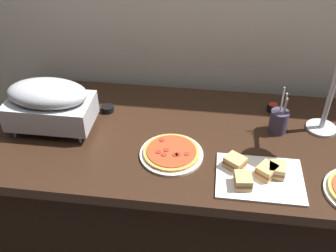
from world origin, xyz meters
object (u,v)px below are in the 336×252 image
(sandwich_platter, at_px, (257,174))
(sauce_cup_near, at_px, (108,108))
(pizza_plate_center, at_px, (171,153))
(utensil_holder, at_px, (279,121))
(sauce_cup_far, at_px, (273,107))
(chafing_dish, at_px, (49,103))

(sandwich_platter, relative_size, sauce_cup_near, 5.61)
(pizza_plate_center, height_order, utensil_holder, utensil_holder)
(sauce_cup_near, distance_m, sauce_cup_far, 0.83)
(sandwich_platter, xyz_separation_m, sauce_cup_far, (0.10, 0.50, 0.00))
(chafing_dish, xyz_separation_m, utensil_holder, (1.04, 0.11, -0.09))
(pizza_plate_center, distance_m, utensil_holder, 0.53)
(sandwich_platter, bearing_deg, utensil_holder, 71.76)
(sandwich_platter, xyz_separation_m, utensil_holder, (0.11, 0.33, 0.04))
(chafing_dish, distance_m, sauce_cup_far, 1.08)
(chafing_dish, distance_m, pizza_plate_center, 0.60)
(chafing_dish, relative_size, sauce_cup_near, 6.19)
(pizza_plate_center, bearing_deg, sauce_cup_near, 140.77)
(sandwich_platter, relative_size, utensil_holder, 1.53)
(sandwich_platter, bearing_deg, chafing_dish, 166.96)
(sauce_cup_near, bearing_deg, chafing_dish, -141.92)
(sauce_cup_near, bearing_deg, sauce_cup_far, 7.82)
(sauce_cup_near, xyz_separation_m, utensil_holder, (0.83, -0.06, 0.04))
(pizza_plate_center, relative_size, utensil_holder, 1.21)
(utensil_holder, bearing_deg, sandwich_platter, -108.24)
(pizza_plate_center, xyz_separation_m, sauce_cup_far, (0.46, 0.41, 0.01))
(chafing_dish, xyz_separation_m, sauce_cup_far, (1.04, 0.28, -0.12))
(pizza_plate_center, xyz_separation_m, sauce_cup_near, (-0.36, 0.29, 0.00))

